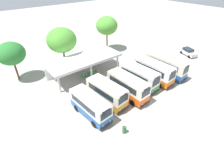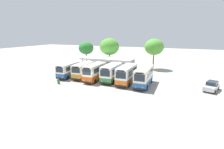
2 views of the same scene
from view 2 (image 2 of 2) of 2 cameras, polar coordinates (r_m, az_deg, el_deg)
name	(u,v)px [view 2 (image 2 of 2)]	position (r m, az deg, el deg)	size (l,w,h in m)	color
ground_plane	(87,85)	(33.30, -8.09, -3.56)	(180.00, 180.00, 0.00)	#A39E93
city_bus_nearest_orange	(68,70)	(39.86, -13.99, 1.58)	(2.55, 6.69, 3.14)	black
city_bus_second_in_row	(83,70)	(38.55, -9.33, 1.47)	(2.86, 6.76, 3.21)	black
city_bus_middle_cream	(95,72)	(36.11, -5.58, 0.95)	(2.54, 7.14, 3.44)	black
city_bus_fourth_amber	(112,72)	(35.44, -0.12, 0.76)	(2.70, 7.12, 3.41)	black
city_bus_fifth_blue	(127,74)	(33.93, 4.85, 0.19)	(2.56, 7.56, 3.48)	black
city_bus_far_end_green	(144,76)	(32.95, 10.33, -0.41)	(2.54, 8.10, 3.44)	black
parked_car_flank	(212,86)	(34.36, 29.67, -3.26)	(3.01, 4.53, 1.62)	black
terminal_canopy	(109,60)	(45.88, -1.07, 4.66)	(13.54, 5.57, 3.40)	silver
waiting_chair_end_by_column	(102,69)	(45.28, -3.38, 1.79)	(0.46, 0.46, 0.86)	slate
waiting_chair_second_from_end	(104,69)	(44.94, -2.76, 1.71)	(0.46, 0.46, 0.86)	slate
waiting_chair_middle_seat	(106,69)	(44.83, -2.00, 1.68)	(0.46, 0.46, 0.86)	slate
waiting_chair_fourth_seat	(108,70)	(44.54, -1.34, 1.61)	(0.46, 0.46, 0.86)	slate
waiting_chair_fifth_seat	(110,70)	(44.34, -0.63, 1.56)	(0.46, 0.46, 0.86)	slate
waiting_chair_far_end_seat	(112,70)	(44.01, 0.02, 1.47)	(0.46, 0.46, 0.86)	slate
roadside_tree_behind_canopy	(109,47)	(49.90, -0.85, 9.05)	(5.48, 5.48, 8.17)	brown
roadside_tree_east_of_canopy	(154,47)	(48.16, 13.54, 8.71)	(5.01, 5.01, 8.13)	brown
roadside_tree_west_of_canopy	(86,48)	(55.24, -8.43, 8.50)	(4.59, 4.59, 6.99)	brown
litter_bin_apron	(59,82)	(35.40, -16.99, -2.23)	(0.49, 0.49, 0.90)	#266633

